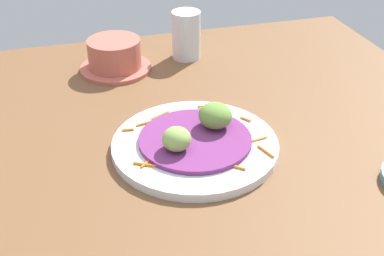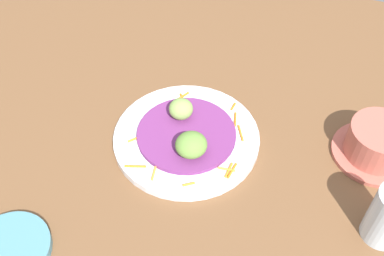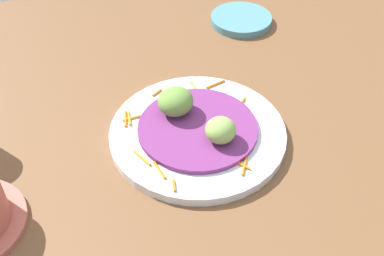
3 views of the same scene
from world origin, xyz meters
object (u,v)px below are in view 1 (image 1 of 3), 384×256
(guac_scoop_left, at_px, (173,139))
(terracotta_bowl, at_px, (115,56))
(guac_scoop_center, at_px, (215,116))
(main_plate, at_px, (195,145))
(water_glass, at_px, (186,35))

(guac_scoop_left, relative_size, terracotta_bowl, 0.30)
(guac_scoop_left, relative_size, guac_scoop_center, 0.80)
(guac_scoop_left, height_order, guac_scoop_center, guac_scoop_center)
(main_plate, bearing_deg, water_glass, 166.95)
(main_plate, relative_size, water_glass, 2.58)
(guac_scoop_center, distance_m, water_glass, 0.33)
(guac_scoop_center, bearing_deg, main_plate, -60.18)
(main_plate, relative_size, terracotta_bowl, 1.80)
(guac_scoop_center, relative_size, water_glass, 0.54)
(guac_scoop_left, height_order, water_glass, water_glass)
(guac_scoop_center, xyz_separation_m, water_glass, (-0.32, 0.04, 0.01))
(guac_scoop_center, distance_m, terracotta_bowl, 0.32)
(guac_scoop_left, bearing_deg, water_glass, 161.91)
(terracotta_bowl, bearing_deg, water_glass, 98.02)
(guac_scoop_left, xyz_separation_m, terracotta_bowl, (-0.35, -0.04, -0.01))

